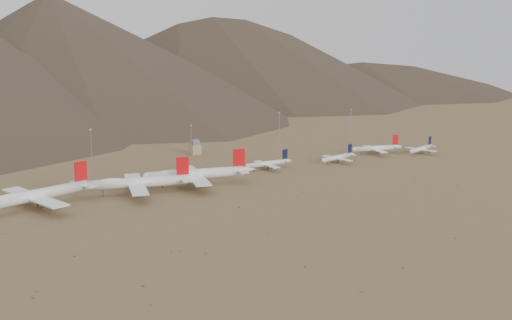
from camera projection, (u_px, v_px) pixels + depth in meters
ground at (241, 190)px, 414.21m from camera, size 3000.00×3000.00×0.00m
widebody_west at (37, 195)px, 371.13m from camera, size 76.65×60.39×23.20m
widebody_centre at (138, 182)px, 402.37m from camera, size 72.23×57.29×22.13m
widebody_east at (197, 174)px, 424.28m from camera, size 75.17×59.46×22.91m
narrowbody_a at (268, 163)px, 472.94m from camera, size 40.81×29.21×13.46m
narrowbody_b at (338, 157)px, 496.35m from camera, size 38.44×28.01×12.76m
narrowbody_c at (377, 148)px, 528.40m from camera, size 45.11×33.42×15.29m
narrowbody_d at (422, 149)px, 531.49m from camera, size 37.52×27.65×12.62m
control_tower at (195, 148)px, 527.45m from camera, size 8.00×8.00×12.00m
mast_west at (91, 144)px, 497.34m from camera, size 2.00×0.60×25.70m
mast_centre at (191, 139)px, 518.31m from camera, size 2.00×0.60×25.70m
mast_east at (279, 124)px, 595.33m from camera, size 2.00×0.60×25.70m
mast_far_east at (351, 121)px, 615.24m from camera, size 2.00×0.60×25.70m
desert_scrub at (303, 234)px, 325.46m from camera, size 402.37×168.89×0.85m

